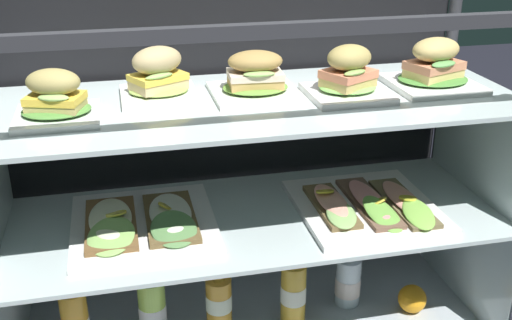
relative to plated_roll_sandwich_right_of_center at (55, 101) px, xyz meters
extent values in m
cylinder|color=#333338|center=(-0.19, 0.28, -0.26)|extent=(0.03, 0.03, 0.90)
cylinder|color=#333338|center=(1.06, 0.28, -0.26)|extent=(0.03, 0.03, 0.90)
cube|color=#333338|center=(0.44, -0.21, 0.17)|extent=(1.24, 0.03, 0.03)
cube|color=black|center=(0.44, 0.30, -0.25)|extent=(1.21, 0.01, 0.86)
cube|color=silver|center=(-0.17, 0.04, -0.52)|extent=(0.01, 0.46, 0.32)
cube|color=silver|center=(1.04, 0.04, -0.52)|extent=(0.01, 0.46, 0.32)
cube|color=silver|center=(0.44, 0.04, -0.35)|extent=(1.23, 0.47, 0.01)
cube|color=silver|center=(1.04, 0.04, -0.20)|extent=(0.01, 0.46, 0.29)
cube|color=silver|center=(0.44, 0.04, -0.05)|extent=(1.23, 0.47, 0.01)
cube|color=white|center=(0.00, 0.00, -0.03)|extent=(0.17, 0.17, 0.01)
ellipsoid|color=#518C3B|center=(0.00, 0.00, -0.02)|extent=(0.14, 0.12, 0.02)
cube|color=tan|center=(0.00, 0.00, -0.01)|extent=(0.13, 0.11, 0.02)
cube|color=yellow|center=(0.00, 0.00, 0.01)|extent=(0.13, 0.11, 0.02)
ellipsoid|color=#9EC469|center=(0.00, -0.03, 0.02)|extent=(0.07, 0.05, 0.02)
ellipsoid|color=tan|center=(0.00, 0.00, 0.04)|extent=(0.13, 0.11, 0.05)
cube|color=white|center=(0.22, 0.10, -0.03)|extent=(0.17, 0.17, 0.01)
ellipsoid|color=#96B855|center=(0.22, 0.10, -0.02)|extent=(0.14, 0.12, 0.01)
cube|color=#E0C286|center=(0.22, 0.10, -0.01)|extent=(0.14, 0.12, 0.02)
cube|color=yellow|center=(0.22, 0.10, 0.01)|extent=(0.14, 0.13, 0.01)
ellipsoid|color=#9AC765|center=(0.22, 0.06, 0.02)|extent=(0.07, 0.06, 0.02)
ellipsoid|color=tan|center=(0.22, 0.10, 0.05)|extent=(0.14, 0.13, 0.06)
cube|color=white|center=(0.44, 0.07, -0.04)|extent=(0.20, 0.20, 0.01)
ellipsoid|color=#6C9F3D|center=(0.44, 0.07, -0.02)|extent=(0.15, 0.13, 0.02)
cube|color=tan|center=(0.44, 0.07, -0.01)|extent=(0.13, 0.10, 0.02)
cube|color=beige|center=(0.44, 0.07, 0.01)|extent=(0.13, 0.10, 0.01)
ellipsoid|color=#94BD64|center=(0.44, 0.03, 0.02)|extent=(0.07, 0.04, 0.01)
ellipsoid|color=#A98548|center=(0.44, 0.07, 0.04)|extent=(0.13, 0.10, 0.05)
cube|color=white|center=(0.65, 0.01, -0.03)|extent=(0.18, 0.18, 0.02)
ellipsoid|color=#80CB5D|center=(0.65, 0.01, -0.02)|extent=(0.13, 0.11, 0.02)
cube|color=tan|center=(0.65, 0.01, -0.01)|extent=(0.13, 0.13, 0.02)
cube|color=#E78862|center=(0.65, 0.01, 0.01)|extent=(0.14, 0.13, 0.02)
ellipsoid|color=#93B95D|center=(0.65, -0.03, 0.03)|extent=(0.07, 0.06, 0.02)
ellipsoid|color=tan|center=(0.65, 0.01, 0.05)|extent=(0.14, 0.13, 0.06)
cube|color=white|center=(0.88, 0.03, -0.03)|extent=(0.20, 0.20, 0.02)
ellipsoid|color=#4C8A39|center=(0.88, 0.03, -0.02)|extent=(0.17, 0.15, 0.01)
cube|color=#E9CA78|center=(0.88, 0.03, -0.01)|extent=(0.15, 0.12, 0.02)
cube|color=tan|center=(0.88, 0.03, 0.01)|extent=(0.15, 0.13, 0.02)
ellipsoid|color=#63A154|center=(0.88, 0.00, 0.03)|extent=(0.08, 0.05, 0.02)
ellipsoid|color=tan|center=(0.88, 0.03, 0.05)|extent=(0.15, 0.13, 0.06)
cube|color=white|center=(0.16, 0.05, -0.34)|extent=(0.34, 0.36, 0.01)
cube|color=brown|center=(0.08, 0.04, -0.32)|extent=(0.12, 0.26, 0.01)
ellipsoid|color=#8DBD5E|center=(0.08, -0.04, -0.31)|extent=(0.13, 0.15, 0.05)
ellipsoid|color=#EFEEC1|center=(0.08, 0.04, -0.31)|extent=(0.10, 0.20, 0.02)
cylinder|color=yellow|center=(0.10, 0.03, -0.29)|extent=(0.06, 0.06, 0.02)
cube|color=brown|center=(0.22, 0.04, -0.32)|extent=(0.12, 0.25, 0.01)
ellipsoid|color=#59864A|center=(0.22, -0.04, -0.31)|extent=(0.12, 0.14, 0.05)
ellipsoid|color=silver|center=(0.22, 0.04, -0.31)|extent=(0.10, 0.20, 0.02)
cylinder|color=yellow|center=(0.21, 0.05, -0.30)|extent=(0.05, 0.05, 0.02)
cube|color=white|center=(0.71, 0.01, -0.34)|extent=(0.34, 0.36, 0.02)
cube|color=brown|center=(0.62, 0.01, -0.32)|extent=(0.08, 0.23, 0.01)
ellipsoid|color=#94C16B|center=(0.62, -0.06, -0.31)|extent=(0.09, 0.13, 0.03)
ellipsoid|color=#F4A98F|center=(0.62, 0.01, -0.31)|extent=(0.07, 0.19, 0.02)
cylinder|color=yellow|center=(0.61, 0.03, -0.29)|extent=(0.05, 0.05, 0.02)
cube|color=brown|center=(0.72, 0.00, -0.32)|extent=(0.08, 0.28, 0.01)
ellipsoid|color=#72B045|center=(0.72, -0.08, -0.31)|extent=(0.10, 0.15, 0.05)
ellipsoid|color=pink|center=(0.72, 0.00, -0.31)|extent=(0.07, 0.22, 0.01)
cylinder|color=yellow|center=(0.72, -0.04, -0.30)|extent=(0.06, 0.06, 0.03)
cube|color=brown|center=(0.80, -0.02, -0.32)|extent=(0.08, 0.27, 0.01)
ellipsoid|color=#88C54E|center=(0.80, -0.10, -0.31)|extent=(0.09, 0.14, 0.03)
ellipsoid|color=#EAA08A|center=(0.80, -0.02, -0.31)|extent=(0.07, 0.21, 0.01)
cylinder|color=yellow|center=(0.80, -0.03, -0.30)|extent=(0.06, 0.06, 0.01)
cylinder|color=gold|center=(-0.03, 0.05, -0.49)|extent=(0.03, 0.03, 0.03)
cylinder|color=#2D6AB8|center=(-0.03, 0.05, -0.47)|extent=(0.04, 0.04, 0.01)
cylinder|color=#B1D955|center=(0.17, 0.08, -0.60)|extent=(0.07, 0.07, 0.15)
cylinder|color=white|center=(0.17, 0.08, -0.62)|extent=(0.07, 0.07, 0.05)
cylinder|color=#B5CD53|center=(0.17, 0.08, -0.51)|extent=(0.04, 0.04, 0.03)
cylinder|color=silver|center=(0.17, 0.08, -0.49)|extent=(0.04, 0.04, 0.01)
cylinder|color=gold|center=(0.34, 0.06, -0.61)|extent=(0.07, 0.07, 0.14)
cylinder|color=white|center=(0.34, 0.06, -0.60)|extent=(0.07, 0.07, 0.05)
cylinder|color=gold|center=(0.34, 0.06, -0.52)|extent=(0.03, 0.03, 0.03)
cylinder|color=white|center=(0.34, 0.06, -0.50)|extent=(0.04, 0.04, 0.01)
cylinder|color=gold|center=(0.54, 0.05, -0.59)|extent=(0.07, 0.07, 0.17)
cylinder|color=white|center=(0.54, 0.05, -0.60)|extent=(0.07, 0.07, 0.05)
cylinder|color=gold|center=(0.54, 0.05, -0.49)|extent=(0.03, 0.03, 0.04)
cylinder|color=silver|center=(0.54, 0.05, -0.46)|extent=(0.04, 0.04, 0.01)
cylinder|color=white|center=(0.71, 0.08, -0.61)|extent=(0.07, 0.07, 0.14)
cylinder|color=white|center=(0.71, 0.08, -0.62)|extent=(0.07, 0.07, 0.05)
cylinder|color=silver|center=(0.71, 0.08, -0.52)|extent=(0.03, 0.03, 0.04)
cylinder|color=gold|center=(0.71, 0.08, -0.49)|extent=(0.04, 0.04, 0.01)
sphere|color=orange|center=(0.87, 0.01, -0.64)|extent=(0.08, 0.08, 0.08)
camera|label=1|loc=(0.12, -1.30, 0.40)|focal=44.03mm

